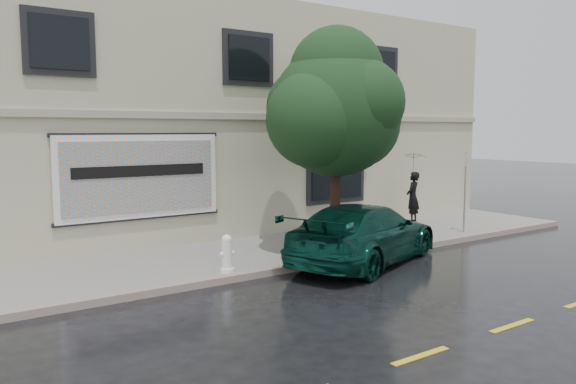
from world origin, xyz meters
TOP-DOWN VIEW (x-y plane):
  - ground at (0.00, 0.00)m, footprint 90.00×90.00m
  - sidewalk at (0.00, 3.25)m, footprint 20.00×3.50m
  - curb at (0.00, 1.50)m, footprint 20.00×0.18m
  - road_marking at (0.00, -3.50)m, footprint 19.00×0.12m
  - building at (0.00, 9.00)m, footprint 20.00×8.12m
  - billboard at (-3.20, 4.92)m, footprint 4.30×0.16m
  - car at (0.97, 1.18)m, footprint 5.47×3.85m
  - pedestrian at (5.75, 4.05)m, footprint 0.73×0.63m
  - umbrella at (5.75, 4.05)m, footprint 1.04×1.04m
  - street_tree at (1.06, 2.41)m, footprint 3.34×3.34m
  - fire_hydrant at (-2.45, 1.80)m, footprint 0.34×0.32m
  - sign_pole at (5.72, 1.95)m, footprint 0.29×0.12m

SIDE VIEW (x-z plane):
  - ground at x=0.00m, z-range 0.00..0.00m
  - road_marking at x=0.00m, z-range 0.00..0.01m
  - sidewalk at x=0.00m, z-range 0.00..0.15m
  - curb at x=0.00m, z-range -0.01..0.15m
  - fire_hydrant at x=-2.45m, z-range 0.14..0.96m
  - car at x=0.97m, z-range 0.00..1.46m
  - pedestrian at x=5.75m, z-range 0.15..1.85m
  - sign_pole at x=5.72m, z-range 0.41..2.83m
  - billboard at x=-3.20m, z-range 0.95..3.15m
  - umbrella at x=5.75m, z-range 1.85..2.51m
  - building at x=0.00m, z-range 0.00..7.00m
  - street_tree at x=1.06m, z-range 1.08..6.29m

